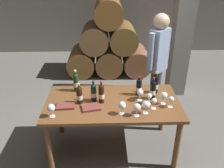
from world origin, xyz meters
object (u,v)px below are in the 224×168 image
wine_glass_7 (164,96)px  leather_ledger (91,107)px  wine_bottle_3 (101,93)px  wine_bottle_4 (94,92)px  wine_glass_1 (146,105)px  wine_glass_4 (171,100)px  dining_table (112,108)px  wine_bottle_1 (76,82)px  wine_bottle_6 (153,90)px  wine_glass_6 (149,96)px  wine_glass_2 (51,108)px  wine_bottle_2 (156,84)px  wine_glass_5 (137,107)px  wine_glass_8 (140,93)px  wine_glass_0 (154,101)px  wine_bottle_0 (139,87)px  tasting_notebook (66,106)px  wine_glass_3 (122,106)px  wine_bottle_5 (79,95)px  sommelier_presenting (158,59)px

wine_glass_7 → leather_ledger: size_ratio=0.74×
wine_bottle_3 → wine_bottle_4: (-0.10, 0.04, -0.01)m
wine_glass_1 → wine_glass_4: (0.32, 0.12, -0.01)m
dining_table → wine_bottle_1: wine_bottle_1 is taller
wine_bottle_6 → wine_glass_7: 0.17m
wine_glass_6 → leather_ledger: 0.73m
wine_glass_7 → wine_glass_4: bearing=-48.8°
wine_bottle_1 → wine_glass_6: 1.01m
wine_glass_2 → wine_glass_7: 1.35m
wine_bottle_1 → wine_glass_6: bearing=-21.1°
wine_bottle_2 → wine_glass_5: size_ratio=1.90×
wine_glass_4 → wine_glass_5: bearing=-158.7°
dining_table → wine_bottle_4: (-0.24, 0.04, 0.21)m
wine_glass_8 → wine_bottle_1: bearing=161.3°
wine_bottle_3 → wine_glass_8: (0.49, 0.03, -0.01)m
wine_bottle_4 → wine_glass_0: 0.76m
wine_glass_5 → wine_bottle_0: bearing=80.1°
wine_glass_2 → tasting_notebook: wine_glass_2 is taller
wine_glass_4 → wine_bottle_4: bearing=168.8°
wine_bottle_3 → wine_glass_3: size_ratio=1.79×
wine_glass_1 → wine_glass_8: (-0.03, 0.29, -0.00)m
wine_glass_8 → wine_glass_4: bearing=-25.6°
wine_bottle_2 → wine_glass_7: size_ratio=1.86×
wine_glass_2 → wine_glass_8: bearing=17.3°
dining_table → wine_bottle_2: size_ratio=5.58×
wine_bottle_6 → wine_glass_0: (-0.03, -0.24, -0.03)m
wine_glass_8 → wine_glass_0: bearing=-54.3°
wine_bottle_2 → wine_glass_4: wine_bottle_2 is taller
wine_bottle_1 → wine_glass_0: (0.98, -0.48, -0.03)m
wine_glass_7 → wine_bottle_5: bearing=177.6°
wine_glass_4 → wine_glass_6: (-0.25, 0.09, -0.00)m
dining_table → wine_glass_1: size_ratio=10.32×
wine_bottle_0 → wine_glass_4: wine_bottle_0 is taller
wine_bottle_5 → wine_glass_0: 0.91m
wine_glass_3 → tasting_notebook: (-0.68, 0.18, -0.10)m
wine_bottle_2 → wine_bottle_3: 0.76m
wine_bottle_3 → leather_ledger: size_ratio=1.34×
wine_glass_3 → wine_glass_1: bearing=1.2°
wine_glass_0 → tasting_notebook: wine_glass_0 is taller
wine_bottle_0 → wine_bottle_1: (-0.84, 0.13, 0.02)m
wine_bottle_4 → wine_glass_8: wine_bottle_4 is taller
wine_bottle_2 → wine_glass_8: (-0.23, -0.20, -0.02)m
wine_bottle_6 → wine_glass_2: (-1.22, -0.37, -0.02)m
wine_bottle_5 → wine_glass_1: (0.79, -0.25, -0.01)m
wine_bottle_5 → wine_glass_6: (0.86, -0.04, -0.02)m
sommelier_presenting → wine_glass_8: bearing=-116.3°
wine_bottle_0 → wine_glass_4: size_ratio=1.84×
wine_glass_6 → wine_glass_7: (0.18, -0.01, 0.01)m
wine_glass_6 → wine_glass_3: bearing=-148.0°
wine_bottle_6 → tasting_notebook: wine_bottle_6 is taller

